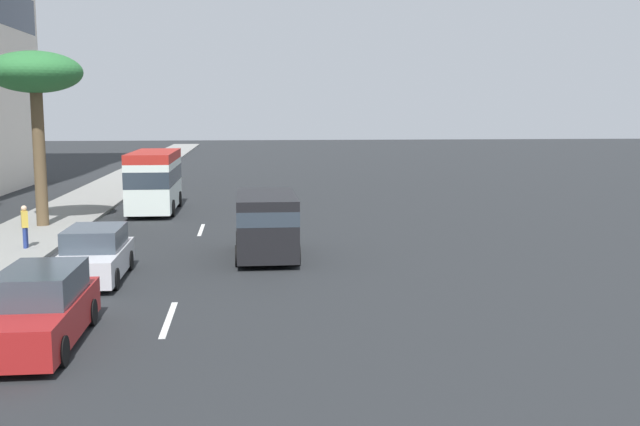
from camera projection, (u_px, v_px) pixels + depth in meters
ground_plane at (204, 222)px, 34.25m from camera, size 198.00×198.00×0.00m
sidewalk_right at (50, 223)px, 33.53m from camera, size 162.00×3.91×0.15m
lane_stripe_mid at (169, 319)px, 18.17m from camera, size 3.20×0.16×0.01m
lane_stripe_far at (201, 230)px, 31.90m from camera, size 3.20×0.16×0.01m
van_lead at (266, 221)px, 25.72m from camera, size 4.72×2.17×2.26m
minibus_second at (155, 179)px, 37.49m from camera, size 6.70×2.30×3.10m
car_third at (40, 310)px, 16.11m from camera, size 4.69×1.80×1.68m
car_fourth at (95, 255)px, 22.38m from camera, size 4.34×1.84×1.60m
pedestrian_near_lamp at (25, 225)px, 26.78m from camera, size 0.38×0.32×1.57m
palm_tree at (35, 77)px, 31.35m from camera, size 3.97×3.97×7.54m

